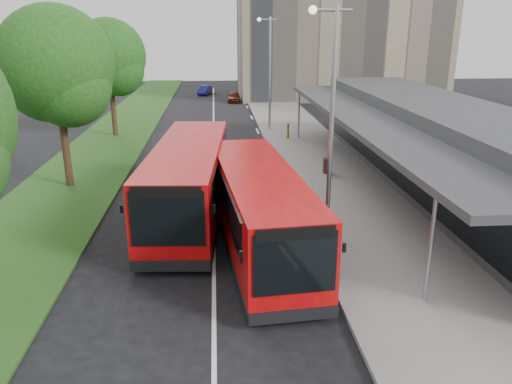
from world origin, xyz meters
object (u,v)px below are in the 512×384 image
Objects in this scene: lamp_post_far at (269,67)px; bus_second at (189,181)px; lamp_post_near at (330,110)px; bus_main at (259,210)px; litter_bin at (327,166)px; tree_mid at (57,72)px; car_near at (234,97)px; car_far at (205,90)px; bollard at (288,131)px; tree_far at (109,61)px.

lamp_post_far is 0.74× the size of bus_second.
bus_second is at bearing 154.50° from lamp_post_near.
bus_second is at bearing 122.18° from bus_main.
tree_mid is at bearing -176.42° from litter_bin.
bus_second is 3.50× the size of car_near.
lamp_post_near reaches higher than car_near.
bollard is at bearing -63.30° from car_far.
bus_main reaches higher than car_far.
bollard is at bearing -11.47° from tree_far.
lamp_post_near is at bearing -90.00° from lamp_post_far.
tree_far is 2.61× the size of car_far.
tree_mid is at bearing 131.97° from bus_main.
bollard is 0.33× the size of car_far.
car_far is (-5.10, 41.84, -4.21)m from lamp_post_near.
lamp_post_near is 1.00× the size of lamp_post_far.
tree_far is 13.19m from bollard.
car_far is (-6.10, 25.25, -0.15)m from bollard.
tree_mid is 0.83× the size of bus_main.
lamp_post_near reaches higher than car_far.
bus_main is 42.85m from car_far.
lamp_post_near is 42.36m from car_far.
lamp_post_near reaches higher than litter_bin.
tree_mid is at bearing -104.79° from car_near.
lamp_post_far is 2.60× the size of car_near.
bus_second is (6.06, -16.64, -3.69)m from tree_far.
litter_bin is 8.77m from bollard.
litter_bin is at bearing -81.51° from lamp_post_far.
bus_second reaches higher than car_far.
tree_far reaches higher than car_near.
bollard reaches higher than litter_bin.
lamp_post_near reaches higher than bus_main.
litter_bin is at bearing 3.58° from tree_mid.
tree_far is 1.01× the size of lamp_post_near.
tree_far is at bearing 168.53° from bollard.
lamp_post_near is 17.11m from bollard.
bus_main is 0.95× the size of bus_second.
car_far is at bearing 75.19° from tree_far.
tree_mid is 2.76× the size of car_near.
lamp_post_near is 9.08m from litter_bin.
bus_second is 39.44m from car_far.
bus_main reaches higher than bollard.
bus_main is 9.91× the size of bollard.
car_far is (-2.59, 42.76, -0.95)m from bus_main.
lamp_post_near is 7.76× the size of bollard.
car_far is at bearing 88.22° from bus_main.
bus_second reaches higher than litter_bin.
car_far is (-6.92, 33.98, -0.03)m from litter_bin.
lamp_post_far is at bearing -79.88° from car_near.
lamp_post_near is (11.13, -7.05, -0.77)m from tree_mid.
lamp_post_near reaches higher than bus_second.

